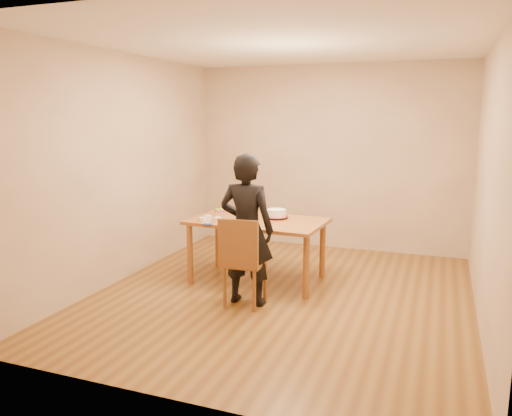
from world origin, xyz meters
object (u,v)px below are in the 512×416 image
(cake, at_px, (276,213))
(cake_plate, at_px, (276,217))
(dining_chair, at_px, (245,263))
(dining_table, at_px, (257,221))
(person, at_px, (247,230))

(cake, bearing_deg, cake_plate, 0.00)
(dining_chair, xyz_separation_m, cake, (0.03, 0.94, 0.36))
(dining_chair, relative_size, cake, 1.62)
(dining_table, relative_size, person, 0.98)
(dining_table, xyz_separation_m, cake_plate, (0.18, 0.16, 0.03))
(cake, xyz_separation_m, person, (-0.03, -0.89, -0.01))
(cake_plate, bearing_deg, person, -92.05)
(dining_table, height_order, cake, cake)
(dining_table, bearing_deg, dining_chair, -75.57)
(dining_table, bearing_deg, cake_plate, 45.32)
(cake, distance_m, person, 0.89)
(dining_table, bearing_deg, person, -74.91)
(dining_chair, bearing_deg, person, 86.43)
(dining_chair, xyz_separation_m, person, (0.00, 0.05, 0.35))
(person, bearing_deg, cake_plate, -92.35)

